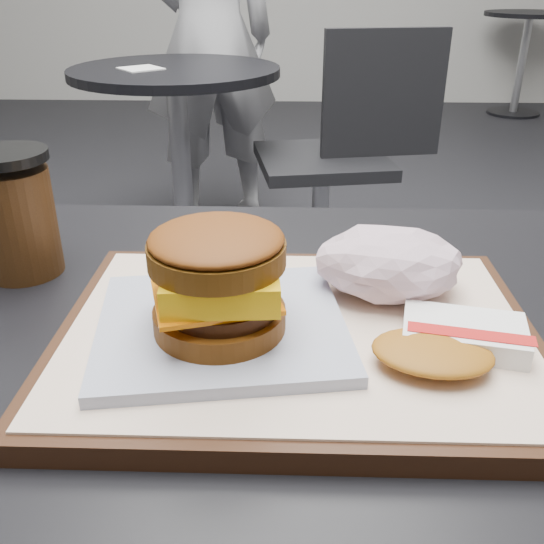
{
  "coord_description": "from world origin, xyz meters",
  "views": [
    {
      "loc": [
        0.04,
        -0.43,
        1.05
      ],
      "look_at": [
        0.03,
        -0.01,
        0.83
      ],
      "focal_mm": 40.0,
      "sensor_mm": 36.0,
      "label": 1
    }
  ],
  "objects_px": {
    "customer_table": "(245,493)",
    "breakfast_sandwich": "(220,292)",
    "serving_tray": "(297,336)",
    "hash_brown": "(450,342)",
    "coffee_cup": "(16,217)",
    "crumpled_wrapper": "(389,263)",
    "patron": "(209,36)",
    "neighbor_table": "(179,127)",
    "neighbor_chair": "(343,146)"
  },
  "relations": [
    {
      "from": "serving_tray",
      "to": "customer_table",
      "type": "bearing_deg",
      "value": 157.71
    },
    {
      "from": "hash_brown",
      "to": "neighbor_chair",
      "type": "distance_m",
      "value": 1.66
    },
    {
      "from": "serving_tray",
      "to": "breakfast_sandwich",
      "type": "relative_size",
      "value": 1.78
    },
    {
      "from": "customer_table",
      "to": "breakfast_sandwich",
      "type": "xyz_separation_m",
      "value": [
        -0.01,
        -0.04,
        0.24
      ]
    },
    {
      "from": "crumpled_wrapper",
      "to": "neighbor_table",
      "type": "relative_size",
      "value": 0.17
    },
    {
      "from": "customer_table",
      "to": "patron",
      "type": "bearing_deg",
      "value": 97.79
    },
    {
      "from": "customer_table",
      "to": "breakfast_sandwich",
      "type": "distance_m",
      "value": 0.25
    },
    {
      "from": "neighbor_table",
      "to": "neighbor_chair",
      "type": "height_order",
      "value": "neighbor_chair"
    },
    {
      "from": "crumpled_wrapper",
      "to": "neighbor_chair",
      "type": "relative_size",
      "value": 0.14
    },
    {
      "from": "hash_brown",
      "to": "neighbor_chair",
      "type": "xyz_separation_m",
      "value": [
        0.05,
        1.63,
        -0.29
      ]
    },
    {
      "from": "hash_brown",
      "to": "breakfast_sandwich",
      "type": "bearing_deg",
      "value": 173.98
    },
    {
      "from": "neighbor_table",
      "to": "breakfast_sandwich",
      "type": "bearing_deg",
      "value": -78.66
    },
    {
      "from": "neighbor_chair",
      "to": "breakfast_sandwich",
      "type": "bearing_deg",
      "value": -97.94
    },
    {
      "from": "customer_table",
      "to": "patron",
      "type": "distance_m",
      "value": 2.24
    },
    {
      "from": "crumpled_wrapper",
      "to": "hash_brown",
      "type": "bearing_deg",
      "value": -71.04
    },
    {
      "from": "neighbor_chair",
      "to": "serving_tray",
      "type": "bearing_deg",
      "value": -95.96
    },
    {
      "from": "neighbor_chair",
      "to": "patron",
      "type": "relative_size",
      "value": 0.55
    },
    {
      "from": "customer_table",
      "to": "breakfast_sandwich",
      "type": "height_order",
      "value": "breakfast_sandwich"
    },
    {
      "from": "breakfast_sandwich",
      "to": "coffee_cup",
      "type": "xyz_separation_m",
      "value": [
        -0.21,
        0.14,
        0.0
      ]
    },
    {
      "from": "breakfast_sandwich",
      "to": "serving_tray",
      "type": "bearing_deg",
      "value": 16.91
    },
    {
      "from": "breakfast_sandwich",
      "to": "crumpled_wrapper",
      "type": "distance_m",
      "value": 0.16
    },
    {
      "from": "hash_brown",
      "to": "neighbor_table",
      "type": "xyz_separation_m",
      "value": [
        -0.51,
        1.7,
        -0.25
      ]
    },
    {
      "from": "serving_tray",
      "to": "breakfast_sandwich",
      "type": "xyz_separation_m",
      "value": [
        -0.06,
        -0.02,
        0.05
      ]
    },
    {
      "from": "hash_brown",
      "to": "neighbor_chair",
      "type": "height_order",
      "value": "neighbor_chair"
    },
    {
      "from": "crumpled_wrapper",
      "to": "neighbor_chair",
      "type": "xyz_separation_m",
      "value": [
        0.09,
        1.53,
        -0.31
      ]
    },
    {
      "from": "neighbor_table",
      "to": "neighbor_chair",
      "type": "bearing_deg",
      "value": -7.72
    },
    {
      "from": "coffee_cup",
      "to": "neighbor_chair",
      "type": "xyz_separation_m",
      "value": [
        0.44,
        1.47,
        -0.32
      ]
    },
    {
      "from": "serving_tray",
      "to": "patron",
      "type": "relative_size",
      "value": 0.24
    },
    {
      "from": "neighbor_chair",
      "to": "patron",
      "type": "bearing_deg",
      "value": 129.17
    },
    {
      "from": "customer_table",
      "to": "crumpled_wrapper",
      "type": "bearing_deg",
      "value": 17.58
    },
    {
      "from": "coffee_cup",
      "to": "neighbor_table",
      "type": "height_order",
      "value": "coffee_cup"
    },
    {
      "from": "serving_tray",
      "to": "hash_brown",
      "type": "bearing_deg",
      "value": -17.73
    },
    {
      "from": "customer_table",
      "to": "neighbor_chair",
      "type": "distance_m",
      "value": 1.59
    },
    {
      "from": "customer_table",
      "to": "hash_brown",
      "type": "xyz_separation_m",
      "value": [
        0.16,
        -0.05,
        0.22
      ]
    },
    {
      "from": "crumpled_wrapper",
      "to": "patron",
      "type": "height_order",
      "value": "patron"
    },
    {
      "from": "serving_tray",
      "to": "coffee_cup",
      "type": "bearing_deg",
      "value": 154.99
    },
    {
      "from": "neighbor_table",
      "to": "patron",
      "type": "xyz_separation_m",
      "value": [
        0.05,
        0.56,
        0.24
      ]
    },
    {
      "from": "customer_table",
      "to": "coffee_cup",
      "type": "relative_size",
      "value": 6.44
    },
    {
      "from": "serving_tray",
      "to": "hash_brown",
      "type": "relative_size",
      "value": 2.99
    },
    {
      "from": "breakfast_sandwich",
      "to": "crumpled_wrapper",
      "type": "height_order",
      "value": "breakfast_sandwich"
    },
    {
      "from": "breakfast_sandwich",
      "to": "customer_table",
      "type": "bearing_deg",
      "value": 72.45
    },
    {
      "from": "breakfast_sandwich",
      "to": "patron",
      "type": "bearing_deg",
      "value": 97.37
    },
    {
      "from": "serving_tray",
      "to": "crumpled_wrapper",
      "type": "xyz_separation_m",
      "value": [
        0.08,
        0.06,
        0.04
      ]
    },
    {
      "from": "hash_brown",
      "to": "coffee_cup",
      "type": "height_order",
      "value": "coffee_cup"
    },
    {
      "from": "crumpled_wrapper",
      "to": "neighbor_chair",
      "type": "bearing_deg",
      "value": 86.76
    },
    {
      "from": "serving_tray",
      "to": "neighbor_table",
      "type": "bearing_deg",
      "value": 103.37
    },
    {
      "from": "coffee_cup",
      "to": "patron",
      "type": "relative_size",
      "value": 0.08
    },
    {
      "from": "hash_brown",
      "to": "customer_table",
      "type": "bearing_deg",
      "value": 160.9
    },
    {
      "from": "crumpled_wrapper",
      "to": "neighbor_chair",
      "type": "distance_m",
      "value": 1.57
    },
    {
      "from": "hash_brown",
      "to": "coffee_cup",
      "type": "distance_m",
      "value": 0.42
    }
  ]
}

